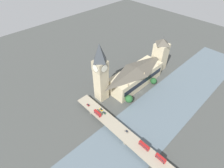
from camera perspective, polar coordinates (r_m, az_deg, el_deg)
ground_plane at (r=236.25m, az=9.34°, el=-2.63°), size 600.00×600.00×0.00m
river_water at (r=224.02m, az=16.68°, el=-7.23°), size 61.51×360.00×0.30m
parliament_hall at (r=239.24m, az=7.84°, el=2.69°), size 27.56×81.87×28.19m
clock_tower at (r=199.88m, az=-3.77°, el=3.87°), size 14.47×14.47×77.04m
victoria_tower at (r=270.96m, az=15.47°, el=9.35°), size 17.74×17.74×53.64m
road_bridge at (r=184.57m, az=5.44°, el=-17.15°), size 155.02×14.39×6.20m
double_decker_bus_lead at (r=177.89m, az=10.44°, el=-19.16°), size 11.61×2.65×4.91m
double_decker_bus_mid at (r=175.08m, az=15.63°, el=-22.28°), size 10.31×2.49×5.06m
double_decker_bus_rear at (r=198.03m, az=-4.75°, el=-9.46°), size 10.05×2.48×4.93m
car_northbound_mid at (r=209.90m, az=-7.79°, el=-6.81°), size 4.03×1.81×1.27m
car_northbound_tail at (r=200.46m, az=-2.55°, el=-9.37°), size 4.63×1.76×1.41m
car_southbound_lead at (r=186.42m, az=4.77°, el=-15.15°), size 4.08×1.74×1.38m
car_southbound_mid at (r=203.65m, az=-3.60°, el=-8.33°), size 4.79×1.77×1.48m
tree_embankment_near at (r=215.76m, az=5.55°, el=-4.84°), size 9.64×9.64×11.74m
tree_embankment_mid at (r=247.59m, az=13.39°, el=0.98°), size 8.83×8.83×10.50m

